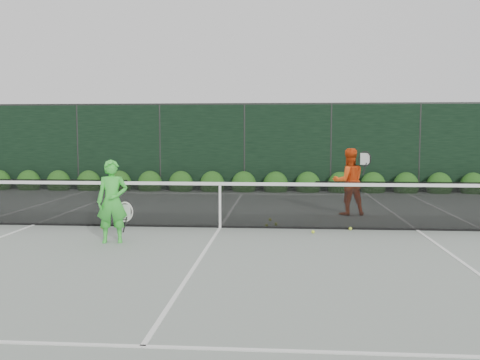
{
  "coord_description": "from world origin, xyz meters",
  "views": [
    {
      "loc": [
        1.29,
        -11.19,
        2.01
      ],
      "look_at": [
        0.4,
        0.3,
        1.0
      ],
      "focal_mm": 40.0,
      "sensor_mm": 36.0,
      "label": 1
    }
  ],
  "objects": [
    {
      "name": "ground",
      "position": [
        0.0,
        0.0,
        0.0
      ],
      "size": [
        80.0,
        80.0,
        0.0
      ],
      "primitive_type": "plane",
      "color": "gray",
      "rests_on": "ground"
    },
    {
      "name": "tennis_net",
      "position": [
        -0.02,
        0.0,
        0.53
      ],
      "size": [
        12.9,
        0.1,
        1.07
      ],
      "color": "#103121",
      "rests_on": "ground"
    },
    {
      "name": "player_woman",
      "position": [
        -1.79,
        -1.68,
        0.76
      ],
      "size": [
        0.66,
        0.47,
        1.53
      ],
      "rotation": [
        0.0,
        0.0,
        0.2
      ],
      "color": "#3ED53F",
      "rests_on": "ground"
    },
    {
      "name": "player_man",
      "position": [
        2.95,
        2.06,
        0.82
      ],
      "size": [
        0.95,
        0.76,
        1.64
      ],
      "rotation": [
        0.0,
        0.0,
        3.33
      ],
      "color": "#E84A13",
      "rests_on": "ground"
    },
    {
      "name": "court_lines",
      "position": [
        0.0,
        0.0,
        0.01
      ],
      "size": [
        11.03,
        23.83,
        0.01
      ],
      "color": "white",
      "rests_on": "ground"
    },
    {
      "name": "windscreen_fence",
      "position": [
        0.0,
        -2.71,
        1.51
      ],
      "size": [
        32.0,
        21.07,
        3.06
      ],
      "color": "black",
      "rests_on": "ground"
    },
    {
      "name": "hedge_row",
      "position": [
        -0.0,
        7.15,
        0.23
      ],
      "size": [
        31.66,
        0.65,
        0.94
      ],
      "color": "#143B10",
      "rests_on": "ground"
    },
    {
      "name": "tennis_balls",
      "position": [
        0.9,
        0.11,
        0.03
      ],
      "size": [
        5.27,
        1.55,
        0.07
      ],
      "color": "#D4F035",
      "rests_on": "ground"
    }
  ]
}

